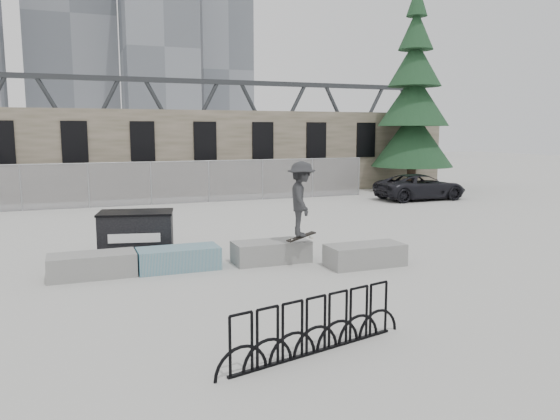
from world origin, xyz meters
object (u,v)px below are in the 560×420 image
Objects in this scene: planter_center_left at (178,258)px; bike_rack at (316,326)px; planter_center_right at (271,251)px; suv at (420,187)px; dumpster at (137,235)px; spruce_tree at (414,106)px; planter_offset at (365,254)px; skateboarder at (301,199)px; planter_far_left at (92,264)px.

planter_center_left is 6.02m from bike_rack.
suv reaches higher than planter_center_right.
planter_center_right is at bearing 76.41° from bike_rack.
dumpster is 20.80m from spruce_tree.
skateboarder reaches higher than planter_offset.
bike_rack is at bearing -103.59° from planter_center_right.
dumpster is at bearing 118.20° from suv.
planter_center_right is 0.57× the size of bike_rack.
spruce_tree is 5.87m from suv.
planter_offset is at bearing 52.56° from bike_rack.
planter_center_left is at bearing -51.25° from dumpster.
planter_center_left is 1.00× the size of planter_offset.
planter_offset is at bearing -12.02° from planter_far_left.
bike_rack is 0.30× the size of spruce_tree.
planter_far_left is at bearing 178.03° from planter_center_right.
dumpster is (1.22, 1.58, 0.34)m from planter_far_left.
planter_center_left is 0.43× the size of suv.
planter_center_left is 1.86m from dumpster.
planter_far_left is 22.74m from spruce_tree.
suv reaches higher than bike_rack.
dumpster is at bearing 75.64° from skateboarder.
skateboarder is at bearing -39.48° from planter_center_right.
planter_center_right is 0.98× the size of skateboarder.
planter_offset is 5.78m from bike_rack.
skateboarder is (-12.88, -13.85, -3.09)m from spruce_tree.
planter_center_right is at bearing -135.40° from spruce_tree.
dumpster reaches higher than planter_center_right.
spruce_tree is (17.98, 13.17, 4.50)m from planter_far_left.
bike_rack is (1.02, -5.94, 0.14)m from planter_center_left.
planter_center_right is (4.46, -0.15, 0.00)m from planter_far_left.
planter_far_left is 1.00× the size of planter_offset.
spruce_tree is (13.52, 13.33, 4.50)m from planter_center_right.
dumpster is 1.05× the size of skateboarder.
planter_far_left is at bearing 167.98° from planter_offset.
suv is at bearing 49.11° from planter_offset.
dumpster is (-5.35, 2.98, 0.34)m from planter_offset.
spruce_tree is at bearing 44.60° from planter_center_right.
suv is at bearing -31.07° from skateboarder.
planter_offset is 2.16m from skateboarder.
spruce_tree reaches higher than planter_far_left.
planter_center_left is 21.20m from spruce_tree.
bike_rack is 0.76× the size of suv.
planter_center_right is 15.09m from suv.
bike_rack is (-1.41, -5.84, 0.14)m from planter_center_right.
spruce_tree is 19.17m from skateboarder.
planter_center_right is 1.00× the size of planter_offset.
suv is at bearing 50.10° from bike_rack.
planter_center_left is at bearing 177.64° from planter_center_right.
planter_center_right and planter_offset have the same top height.
planter_offset is at bearing 139.09° from suv.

